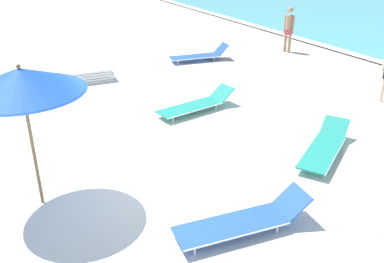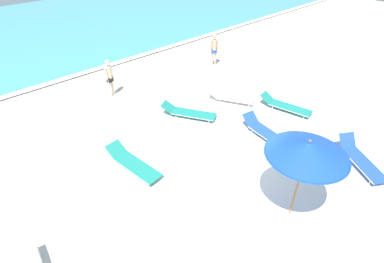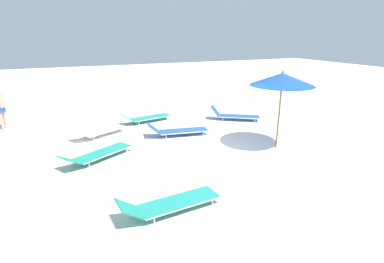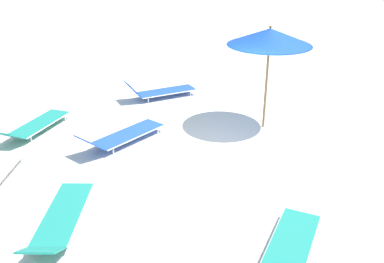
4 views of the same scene
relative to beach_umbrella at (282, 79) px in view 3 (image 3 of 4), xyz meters
name	(u,v)px [view 3 (image 3 of 4)]	position (x,y,z in m)	size (l,w,h in m)	color
ground_plane	(212,156)	(0.34, 2.28, -2.40)	(60.00, 60.00, 0.16)	silver
beach_umbrella	(282,79)	(0.00, 0.00, 0.00)	(2.05, 2.05, 2.59)	olive
sun_lounger_beside_umbrella	(178,130)	(2.51, 2.65, -2.11)	(0.96, 2.35, 0.54)	blue
sun_lounger_near_water_left	(99,131)	(3.60, 5.41, -2.11)	(1.52, 2.13, 0.54)	white
sun_lounger_near_water_right	(234,115)	(3.55, -0.45, -2.10)	(1.68, 2.13, 0.61)	blue
sun_lounger_mid_beach_solo	(146,117)	(4.78, 3.28, -2.11)	(1.03, 2.32, 0.49)	#1E8475
sun_lounger_mid_beach_pair_a	(170,203)	(-2.22, 4.61, -2.11)	(0.83, 2.33, 0.51)	#1E8475
sun_lounger_mid_beach_pair_b	(97,154)	(1.31, 5.74, -2.12)	(1.68, 2.31, 0.47)	#1E8475
beachgoer_wading_adult	(0,105)	(6.05, 8.84, -1.32)	(0.42, 0.28, 1.76)	tan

